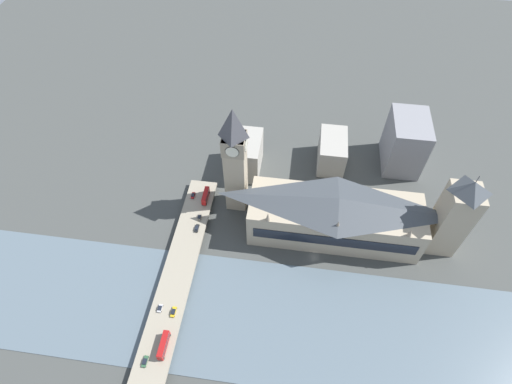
% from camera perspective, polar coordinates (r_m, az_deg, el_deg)
% --- Properties ---
extents(ground_plane, '(600.00, 600.00, 0.00)m').
position_cam_1_polar(ground_plane, '(205.90, 8.29, -9.27)').
color(ground_plane, '#424442').
extents(river_water, '(57.54, 360.00, 0.30)m').
position_cam_1_polar(river_water, '(190.57, 7.81, -18.30)').
color(river_water, slate).
rests_on(river_water, ground_plane).
extents(parliament_hall, '(27.79, 85.55, 28.75)m').
position_cam_1_polar(parliament_hall, '(203.95, 11.19, -3.43)').
color(parliament_hall, tan).
rests_on(parliament_hall, ground_plane).
extents(clock_tower, '(11.68, 11.68, 66.19)m').
position_cam_1_polar(clock_tower, '(196.80, -3.01, 4.75)').
color(clock_tower, tan).
rests_on(clock_tower, ground_plane).
extents(victoria_tower, '(14.01, 14.01, 53.00)m').
position_cam_1_polar(victoria_tower, '(209.26, 26.36, -3.12)').
color(victoria_tower, tan).
rests_on(victoria_tower, ground_plane).
extents(road_bridge, '(147.09, 15.02, 4.16)m').
position_cam_1_polar(road_bridge, '(193.43, -12.25, -15.29)').
color(road_bridge, gray).
rests_on(road_bridge, ground_plane).
extents(double_decker_bus_mid, '(11.42, 2.55, 4.67)m').
position_cam_1_polar(double_decker_bus_mid, '(183.29, -13.08, -20.50)').
color(double_decker_bus_mid, red).
rests_on(double_decker_bus_mid, road_bridge).
extents(double_decker_bus_rear, '(10.35, 2.49, 4.76)m').
position_cam_1_polar(double_decker_bus_rear, '(219.40, -7.21, -0.52)').
color(double_decker_bus_rear, red).
rests_on(double_decker_bus_rear, road_bridge).
extents(car_northbound_lead, '(4.65, 1.87, 1.25)m').
position_cam_1_polar(car_northbound_lead, '(185.00, -15.59, -22.29)').
color(car_northbound_lead, '#2D5638').
rests_on(car_northbound_lead, road_bridge).
extents(car_northbound_mid, '(3.82, 1.86, 1.34)m').
position_cam_1_polar(car_northbound_mid, '(191.74, -13.56, -15.84)').
color(car_northbound_mid, silver).
rests_on(car_northbound_mid, road_bridge).
extents(car_northbound_tail, '(3.98, 1.76, 1.45)m').
position_cam_1_polar(car_northbound_tail, '(213.47, -8.08, -3.57)').
color(car_northbound_tail, slate).
rests_on(car_northbound_tail, road_bridge).
extents(car_southbound_lead, '(4.25, 1.79, 1.41)m').
position_cam_1_polar(car_southbound_lead, '(222.98, -8.98, -0.48)').
color(car_southbound_lead, maroon).
rests_on(car_southbound_lead, road_bridge).
extents(car_southbound_mid, '(4.79, 1.93, 1.44)m').
position_cam_1_polar(car_southbound_mid, '(189.73, -11.71, -16.42)').
color(car_southbound_mid, gold).
rests_on(car_southbound_mid, road_bridge).
extents(car_southbound_tail, '(4.70, 1.86, 1.39)m').
position_cam_1_polar(car_southbound_tail, '(209.65, -8.46, -5.13)').
color(car_southbound_tail, black).
rests_on(car_southbound_tail, road_bridge).
extents(city_block_west, '(25.40, 14.74, 21.90)m').
position_cam_1_polar(city_block_west, '(232.33, -1.16, 5.28)').
color(city_block_west, '#A39E93').
rests_on(city_block_west, ground_plane).
extents(city_block_center, '(26.33, 15.42, 18.58)m').
position_cam_1_polar(city_block_center, '(240.98, 10.80, 5.71)').
color(city_block_center, '#A39E93').
rests_on(city_block_center, ground_plane).
extents(city_block_east, '(29.44, 20.53, 32.10)m').
position_cam_1_polar(city_block_east, '(247.90, 20.50, 6.64)').
color(city_block_east, gray).
rests_on(city_block_east, ground_plane).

